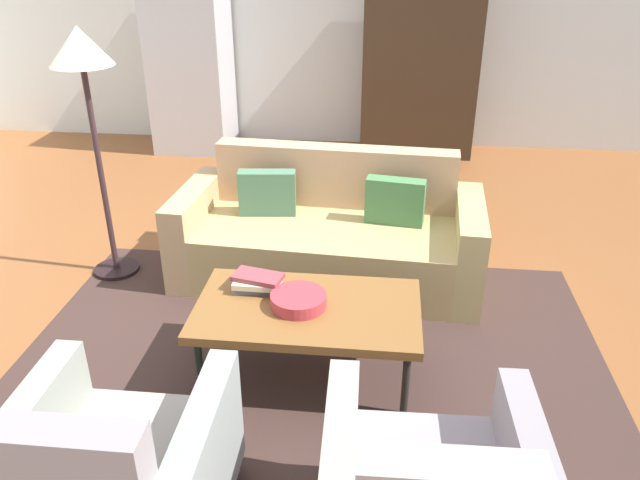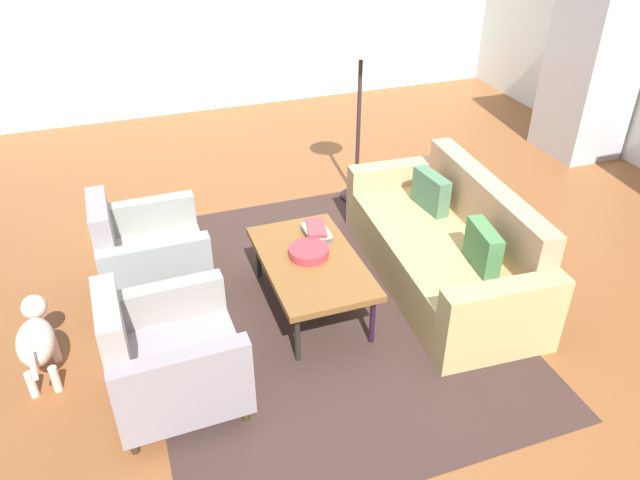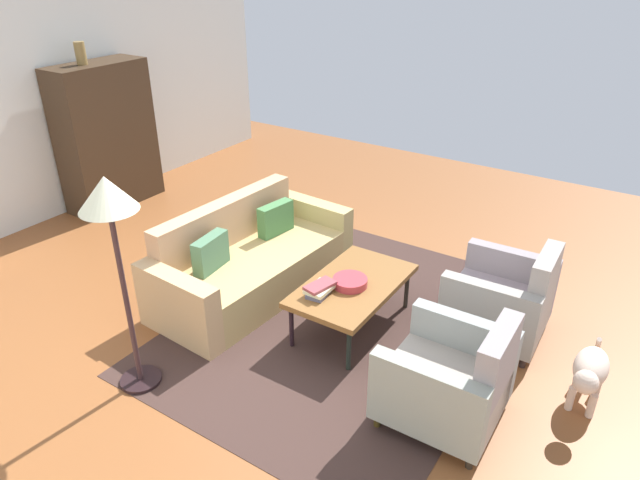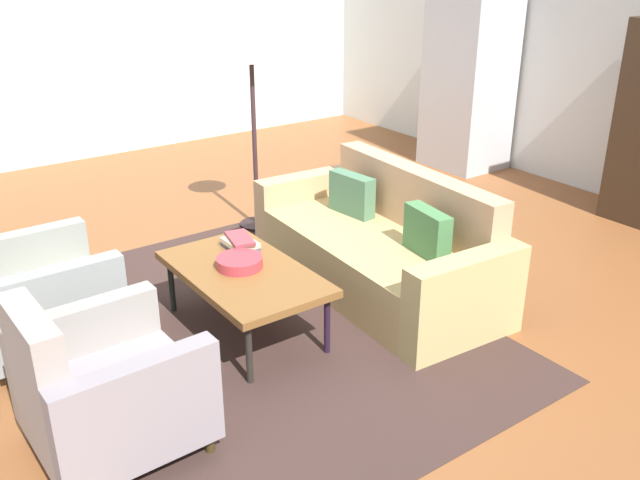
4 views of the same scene
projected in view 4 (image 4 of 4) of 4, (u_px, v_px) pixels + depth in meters
ground_plane at (295, 283)px, 5.27m from camera, size 10.17×10.17×0.00m
wall_back at (612, 52)px, 6.70m from camera, size 8.47×0.12×2.80m
wall_left at (86, 35)px, 7.88m from camera, size 0.12×7.41×2.80m
area_rug at (253, 327)px, 4.66m from camera, size 3.40×2.60×0.01m
couch at (384, 249)px, 5.16m from camera, size 2.15×1.03×0.86m
coffee_table at (244, 275)px, 4.48m from camera, size 1.20×0.70×0.45m
armchair_left at (33, 298)px, 4.33m from camera, size 0.81×0.81×0.88m
armchair_right at (100, 392)px, 3.43m from camera, size 0.82×0.82×0.88m
fruit_bowl at (240, 262)px, 4.48m from camera, size 0.30×0.30×0.07m
book_stack at (240, 243)px, 4.74m from camera, size 0.30×0.20×0.09m
refrigerator at (468, 84)px, 7.68m from camera, size 0.80×0.73×1.85m
floor_lamp at (252, 65)px, 5.76m from camera, size 0.40×0.40×1.72m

